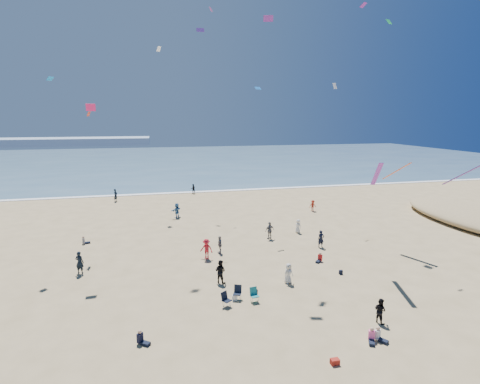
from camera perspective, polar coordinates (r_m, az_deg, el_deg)
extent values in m
plane|color=tan|center=(21.95, -0.32, -23.47)|extent=(220.00, 220.00, 0.00)
cube|color=#476B84|center=(113.33, -11.17, 4.76)|extent=(220.00, 100.00, 0.06)
cube|color=white|center=(63.93, -9.39, -0.11)|extent=(220.00, 1.20, 0.08)
cube|color=#7A8EA8|center=(196.05, -30.03, 6.60)|extent=(110.00, 20.00, 3.20)
ellipsoid|color=tan|center=(53.40, 32.77, -3.37)|extent=(10.00, 22.00, 2.20)
imported|color=black|center=(33.55, -23.25, -9.84)|extent=(0.80, 0.66, 1.89)
imported|color=slate|center=(39.40, 4.55, -5.87)|extent=(1.15, 0.75, 1.83)
imported|color=black|center=(59.56, -18.42, -0.48)|extent=(0.73, 0.83, 1.92)
imported|color=black|center=(63.06, -7.16, 0.50)|extent=(0.89, 0.75, 1.60)
imported|color=black|center=(29.39, -3.02, -11.98)|extent=(1.12, 1.10, 1.82)
imported|color=red|center=(34.13, -5.13, -8.61)|extent=(1.37, 1.20, 1.83)
imported|color=slate|center=(35.40, -3.10, -8.00)|extent=(0.44, 0.98, 1.65)
imported|color=teal|center=(48.14, -9.60, -2.78)|extent=(1.57, 1.67, 1.88)
imported|color=#A72817|center=(51.81, 11.02, -2.04)|extent=(0.97, 0.56, 1.50)
imported|color=black|center=(37.63, 12.23, -7.01)|extent=(0.63, 0.41, 1.73)
imported|color=silver|center=(29.53, 7.39, -12.20)|extent=(0.88, 0.69, 1.58)
imported|color=black|center=(25.75, 20.56, -16.55)|extent=(0.83, 0.93, 1.59)
imported|color=white|center=(41.84, 8.83, -5.17)|extent=(0.81, 0.88, 1.51)
cube|color=white|center=(27.02, -0.82, -15.83)|extent=(0.35, 0.20, 0.40)
cube|color=black|center=(27.84, 2.34, -14.99)|extent=(0.30, 0.22, 0.38)
cube|color=#A12017|center=(21.73, 14.26, -23.77)|extent=(0.45, 0.30, 0.30)
cube|color=black|center=(32.13, 15.11, -11.71)|extent=(0.28, 0.18, 0.34)
cube|color=white|center=(54.79, -12.28, 20.53)|extent=(0.67, 0.65, 0.65)
cube|color=blue|center=(37.72, -26.96, 15.15)|extent=(0.62, 0.66, 0.32)
cube|color=#4C248D|center=(43.21, -6.07, 23.35)|extent=(0.83, 0.28, 0.44)
cube|color=blue|center=(42.16, 2.75, 15.53)|extent=(0.75, 0.53, 0.30)
cube|color=#74288B|center=(33.15, 4.33, 24.87)|extent=(0.80, 0.37, 0.47)
cube|color=white|center=(46.66, 14.24, 15.42)|extent=(0.64, 0.48, 0.70)
cube|color=#6D198B|center=(45.87, 18.28, 25.44)|extent=(0.77, 0.77, 0.41)
cube|color=#F03009|center=(39.03, -22.06, 10.95)|extent=(0.28, 0.86, 0.43)
cube|color=#DA1A67|center=(33.69, -21.80, 11.88)|extent=(0.76, 0.26, 0.59)
cube|color=#DA5C96|center=(57.50, -4.47, 26.01)|extent=(0.57, 0.58, 0.65)
cube|color=green|center=(39.89, 21.75, 22.97)|extent=(0.57, 0.52, 0.49)
cube|color=purple|center=(31.52, 20.12, 2.54)|extent=(0.35, 3.14, 2.21)
cube|color=#FF561A|center=(38.69, 22.77, 2.97)|extent=(0.35, 2.64, 1.87)
cube|color=#602492|center=(26.49, 32.00, 2.97)|extent=(0.35, 3.30, 2.33)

